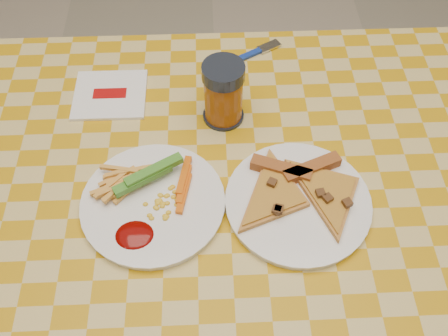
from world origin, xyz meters
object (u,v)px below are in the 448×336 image
at_px(plate_left, 153,204).
at_px(table, 229,235).
at_px(drink_glass, 223,93).
at_px(plate_right, 298,203).

bearing_deg(plate_left, table, -8.57).
height_order(plate_left, drink_glass, drink_glass).
height_order(plate_right, drink_glass, drink_glass).
height_order(table, plate_right, plate_right).
distance_m(table, plate_right, 0.14).
bearing_deg(table, drink_glass, 90.57).
distance_m(plate_right, drink_glass, 0.23).
height_order(table, plate_left, plate_left).
bearing_deg(drink_glass, plate_right, -60.37).
relative_size(table, drink_glass, 10.59).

